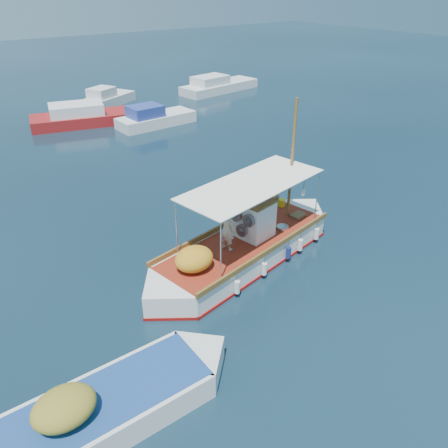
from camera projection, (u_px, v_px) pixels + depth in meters
ground at (233, 261)px, 17.10m from camera, size 160.00×160.00×0.00m
fishing_caique at (244, 248)px, 16.95m from camera, size 9.70×3.94×6.02m
dinghy at (103, 412)px, 10.73m from camera, size 7.22×2.05×1.76m
bg_boat_n at (93, 117)px, 33.15m from camera, size 9.92×5.02×1.80m
bg_boat_ne at (154, 119)px, 32.65m from camera, size 5.99×2.56×1.80m
bg_boat_e at (218, 86)px, 42.60m from camera, size 8.56×3.79×1.80m
bg_boat_far_n at (107, 99)px, 37.98m from camera, size 5.44×4.12×1.80m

